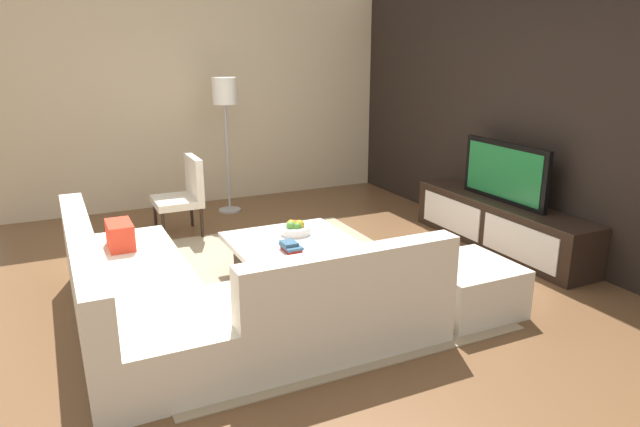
{
  "coord_description": "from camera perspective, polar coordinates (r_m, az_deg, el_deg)",
  "views": [
    {
      "loc": [
        4.35,
        -1.77,
        2.06
      ],
      "look_at": [
        -0.11,
        0.37,
        0.6
      ],
      "focal_mm": 32.34,
      "sensor_mm": 36.0,
      "label": 1
    }
  ],
  "objects": [
    {
      "name": "ground_plane",
      "position": [
        5.13,
        -3.22,
        -7.26
      ],
      "size": [
        14.0,
        14.0,
        0.0
      ],
      "primitive_type": "plane",
      "color": "brown"
    },
    {
      "name": "feature_wall_back",
      "position": [
        6.27,
        20.32,
        9.41
      ],
      "size": [
        6.4,
        0.12,
        2.8
      ],
      "primitive_type": "cube",
      "color": "black",
      "rests_on": "ground"
    },
    {
      "name": "side_wall_left",
      "position": [
        7.83,
        -11.19,
        11.31
      ],
      "size": [
        0.12,
        5.2,
        2.8
      ],
      "primitive_type": "cube",
      "color": "beige",
      "rests_on": "ground"
    },
    {
      "name": "area_rug",
      "position": [
        5.21,
        -3.65,
        -6.81
      ],
      "size": [
        3.19,
        2.61,
        0.01
      ],
      "primitive_type": "cube",
      "color": "tan",
      "rests_on": "ground"
    },
    {
      "name": "media_console",
      "position": [
        6.29,
        17.35,
        -1.05
      ],
      "size": [
        2.23,
        0.48,
        0.5
      ],
      "color": "black",
      "rests_on": "ground"
    },
    {
      "name": "television",
      "position": [
        6.15,
        17.79,
        3.9
      ],
      "size": [
        1.15,
        0.06,
        0.61
      ],
      "color": "black",
      "rests_on": "media_console"
    },
    {
      "name": "sectional_couch",
      "position": [
        4.32,
        -11.13,
        -8.32
      ],
      "size": [
        2.43,
        2.43,
        0.8
      ],
      "color": "beige",
      "rests_on": "ground"
    },
    {
      "name": "coffee_table",
      "position": [
        5.17,
        -2.66,
        -4.63
      ],
      "size": [
        1.07,
        1.06,
        0.38
      ],
      "color": "black",
      "rests_on": "ground"
    },
    {
      "name": "accent_chair_near",
      "position": [
        6.57,
        -13.24,
        2.2
      ],
      "size": [
        0.55,
        0.5,
        0.87
      ],
      "rotation": [
        0.0,
        0.0,
        -0.01
      ],
      "color": "black",
      "rests_on": "ground"
    },
    {
      "name": "floor_lamp",
      "position": [
        7.22,
        -9.39,
        10.96
      ],
      "size": [
        0.3,
        0.3,
        1.68
      ],
      "color": "#A5A5AA",
      "rests_on": "ground"
    },
    {
      "name": "ottoman",
      "position": [
        4.76,
        14.35,
        -7.08
      ],
      "size": [
        0.7,
        0.7,
        0.4
      ],
      "primitive_type": "cube",
      "color": "beige",
      "rests_on": "ground"
    },
    {
      "name": "fruit_bowl",
      "position": [
        5.29,
        -2.48,
        -1.49
      ],
      "size": [
        0.28,
        0.28,
        0.13
      ],
      "color": "silver",
      "rests_on": "coffee_table"
    },
    {
      "name": "book_stack",
      "position": [
        4.86,
        -2.92,
        -3.3
      ],
      "size": [
        0.22,
        0.14,
        0.08
      ],
      "color": "maroon",
      "rests_on": "coffee_table"
    }
  ]
}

